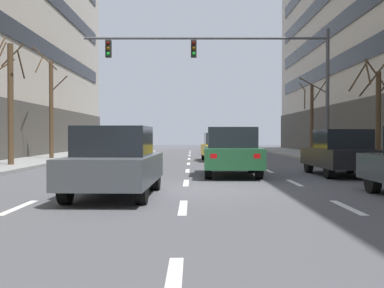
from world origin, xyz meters
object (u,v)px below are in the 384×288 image
at_px(car_driving_3, 230,152).
at_px(street_tree_3, 310,116).
at_px(traffic_signal_0, 238,64).
at_px(car_driving_2, 113,162).
at_px(car_parked_2, 339,153).
at_px(street_tree_1, 375,110).
at_px(taxi_driving_0, 118,144).
at_px(street_tree_2, 8,99).
at_px(street_tree_0, 49,106).
at_px(taxi_driving_1, 217,147).

bearing_deg(car_driving_3, street_tree_3, 66.08).
relative_size(car_driving_3, traffic_signal_0, 0.38).
bearing_deg(street_tree_3, car_driving_2, -115.21).
distance_m(car_parked_2, street_tree_1, 4.04).
height_order(car_driving_2, street_tree_1, street_tree_1).
height_order(taxi_driving_0, car_driving_2, taxi_driving_0).
relative_size(car_driving_3, street_tree_2, 0.80).
height_order(car_driving_2, street_tree_0, street_tree_0).
bearing_deg(taxi_driving_1, taxi_driving_0, 133.76).
xyz_separation_m(car_driving_2, street_tree_2, (-6.22, 10.31, 2.20)).
relative_size(traffic_signal_0, street_tree_1, 2.60).
distance_m(taxi_driving_1, car_driving_2, 16.44).
distance_m(street_tree_1, street_tree_3, 11.11).
xyz_separation_m(street_tree_0, street_tree_2, (-0.02, -6.21, -0.05)).
bearing_deg(taxi_driving_1, car_parked_2, -69.67).
bearing_deg(street_tree_3, taxi_driving_0, 166.73).
bearing_deg(car_driving_3, street_tree_0, 131.35).
bearing_deg(taxi_driving_0, street_tree_3, -13.27).
height_order(car_driving_2, car_driving_3, car_driving_3).
bearing_deg(street_tree_0, street_tree_2, -90.20).
relative_size(car_driving_3, car_parked_2, 1.05).
relative_size(car_driving_2, street_tree_2, 0.77).
height_order(street_tree_1, street_tree_3, street_tree_3).
height_order(car_driving_3, car_parked_2, car_driving_3).
bearing_deg(street_tree_1, street_tree_0, 153.64).
relative_size(taxi_driving_0, traffic_signal_0, 0.37).
relative_size(car_driving_2, car_driving_3, 0.96).
relative_size(street_tree_0, street_tree_1, 1.34).
height_order(car_driving_3, street_tree_3, street_tree_3).
bearing_deg(car_parked_2, taxi_driving_0, 121.21).
relative_size(taxi_driving_1, car_parked_2, 0.97).
bearing_deg(car_parked_2, car_driving_3, -178.87).
xyz_separation_m(car_driving_2, car_driving_3, (3.16, 5.89, 0.04)).
distance_m(car_driving_2, street_tree_2, 12.24).
distance_m(taxi_driving_0, car_driving_2, 23.13).
distance_m(car_driving_2, street_tree_0, 17.79).
relative_size(taxi_driving_1, street_tree_1, 0.91).
bearing_deg(taxi_driving_0, street_tree_0, -114.78).
bearing_deg(street_tree_0, car_driving_2, -69.43).
height_order(taxi_driving_0, traffic_signal_0, traffic_signal_0).
height_order(taxi_driving_0, street_tree_2, street_tree_2).
relative_size(taxi_driving_0, car_parked_2, 1.03).
xyz_separation_m(street_tree_1, street_tree_2, (-15.57, 1.49, 0.55)).
xyz_separation_m(taxi_driving_1, traffic_signal_0, (0.89, -3.13, 4.17)).
height_order(taxi_driving_0, taxi_driving_1, taxi_driving_0).
xyz_separation_m(taxi_driving_0, traffic_signal_0, (7.39, -9.92, 4.11)).
height_order(car_driving_3, traffic_signal_0, traffic_signal_0).
distance_m(traffic_signal_0, street_tree_1, 7.12).
bearing_deg(car_parked_2, traffic_signal_0, 112.25).
distance_m(car_driving_2, traffic_signal_0, 14.24).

